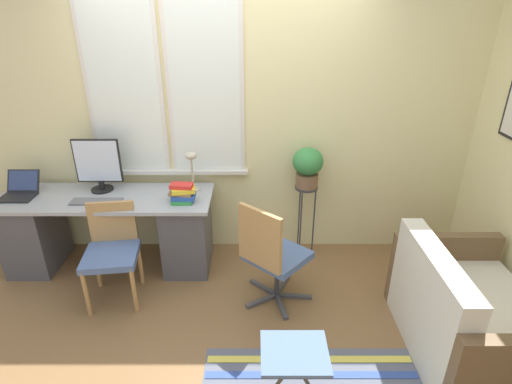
{
  "coord_description": "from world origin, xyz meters",
  "views": [
    {
      "loc": [
        0.27,
        -2.9,
        2.26
      ],
      "look_at": [
        0.28,
        0.15,
        0.84
      ],
      "focal_mm": 28.0,
      "sensor_mm": 36.0,
      "label": 1
    }
  ],
  "objects_px": {
    "desk_chair_wooden": "(111,250)",
    "plant_stand": "(305,199)",
    "desk_lamp": "(191,163)",
    "couch_loveseat": "(467,319)",
    "laptop": "(18,191)",
    "folding_stool": "(294,356)",
    "keyboard": "(95,202)",
    "monitor": "(97,165)",
    "potted_plant": "(307,165)",
    "office_chair_swivel": "(271,254)",
    "mouse": "(128,202)",
    "book_stack": "(182,193)"
  },
  "relations": [
    {
      "from": "folding_stool",
      "to": "office_chair_swivel",
      "type": "bearing_deg",
      "value": 96.08
    },
    {
      "from": "keyboard",
      "to": "plant_stand",
      "type": "bearing_deg",
      "value": 9.5
    },
    {
      "from": "laptop",
      "to": "keyboard",
      "type": "relative_size",
      "value": 0.7
    },
    {
      "from": "office_chair_swivel",
      "to": "folding_stool",
      "type": "relative_size",
      "value": 2.16
    },
    {
      "from": "mouse",
      "to": "desk_chair_wooden",
      "type": "distance_m",
      "value": 0.42
    },
    {
      "from": "keyboard",
      "to": "folding_stool",
      "type": "xyz_separation_m",
      "value": [
        1.61,
        -1.36,
        -0.35
      ]
    },
    {
      "from": "desk_chair_wooden",
      "to": "plant_stand",
      "type": "height_order",
      "value": "desk_chair_wooden"
    },
    {
      "from": "mouse",
      "to": "couch_loveseat",
      "type": "xyz_separation_m",
      "value": [
        2.57,
        -0.91,
        -0.46
      ]
    },
    {
      "from": "book_stack",
      "to": "plant_stand",
      "type": "distance_m",
      "value": 1.16
    },
    {
      "from": "desk_lamp",
      "to": "folding_stool",
      "type": "relative_size",
      "value": 0.86
    },
    {
      "from": "mouse",
      "to": "couch_loveseat",
      "type": "height_order",
      "value": "couch_loveseat"
    },
    {
      "from": "couch_loveseat",
      "to": "folding_stool",
      "type": "height_order",
      "value": "couch_loveseat"
    },
    {
      "from": "monitor",
      "to": "keyboard",
      "type": "bearing_deg",
      "value": -81.67
    },
    {
      "from": "desk_lamp",
      "to": "desk_chair_wooden",
      "type": "distance_m",
      "value": 1.0
    },
    {
      "from": "desk_chair_wooden",
      "to": "plant_stand",
      "type": "bearing_deg",
      "value": 13.35
    },
    {
      "from": "keyboard",
      "to": "folding_stool",
      "type": "relative_size",
      "value": 1.02
    },
    {
      "from": "laptop",
      "to": "monitor",
      "type": "distance_m",
      "value": 0.73
    },
    {
      "from": "couch_loveseat",
      "to": "potted_plant",
      "type": "bearing_deg",
      "value": 39.05
    },
    {
      "from": "desk_lamp",
      "to": "couch_loveseat",
      "type": "distance_m",
      "value": 2.49
    },
    {
      "from": "desk_lamp",
      "to": "plant_stand",
      "type": "xyz_separation_m",
      "value": [
        1.05,
        0.05,
        -0.38
      ]
    },
    {
      "from": "desk_lamp",
      "to": "office_chair_swivel",
      "type": "height_order",
      "value": "desk_lamp"
    },
    {
      "from": "plant_stand",
      "to": "folding_stool",
      "type": "bearing_deg",
      "value": -98.32
    },
    {
      "from": "laptop",
      "to": "monitor",
      "type": "xyz_separation_m",
      "value": [
        0.69,
        0.12,
        0.2
      ]
    },
    {
      "from": "desk_lamp",
      "to": "office_chair_swivel",
      "type": "relative_size",
      "value": 0.4
    },
    {
      "from": "desk_lamp",
      "to": "folding_stool",
      "type": "distance_m",
      "value": 1.91
    },
    {
      "from": "laptop",
      "to": "folding_stool",
      "type": "xyz_separation_m",
      "value": [
        2.34,
        -1.49,
        -0.39
      ]
    },
    {
      "from": "desk_chair_wooden",
      "to": "plant_stand",
      "type": "distance_m",
      "value": 1.78
    },
    {
      "from": "couch_loveseat",
      "to": "potted_plant",
      "type": "height_order",
      "value": "potted_plant"
    },
    {
      "from": "mouse",
      "to": "keyboard",
      "type": "bearing_deg",
      "value": 174.57
    },
    {
      "from": "plant_stand",
      "to": "potted_plant",
      "type": "distance_m",
      "value": 0.34
    },
    {
      "from": "laptop",
      "to": "desk_lamp",
      "type": "relative_size",
      "value": 0.82
    },
    {
      "from": "office_chair_swivel",
      "to": "monitor",
      "type": "bearing_deg",
      "value": 18.13
    },
    {
      "from": "laptop",
      "to": "potted_plant",
      "type": "height_order",
      "value": "potted_plant"
    },
    {
      "from": "book_stack",
      "to": "folding_stool",
      "type": "relative_size",
      "value": 0.56
    },
    {
      "from": "laptop",
      "to": "potted_plant",
      "type": "distance_m",
      "value": 2.6
    },
    {
      "from": "book_stack",
      "to": "office_chair_swivel",
      "type": "xyz_separation_m",
      "value": [
        0.76,
        -0.43,
        -0.34
      ]
    },
    {
      "from": "keyboard",
      "to": "desk_lamp",
      "type": "height_order",
      "value": "desk_lamp"
    },
    {
      "from": "book_stack",
      "to": "office_chair_swivel",
      "type": "bearing_deg",
      "value": -29.47
    },
    {
      "from": "keyboard",
      "to": "potted_plant",
      "type": "relative_size",
      "value": 1.16
    },
    {
      "from": "office_chair_swivel",
      "to": "book_stack",
      "type": "bearing_deg",
      "value": 12.23
    },
    {
      "from": "plant_stand",
      "to": "laptop",
      "type": "bearing_deg",
      "value": -176.14
    },
    {
      "from": "potted_plant",
      "to": "laptop",
      "type": "bearing_deg",
      "value": -176.14
    },
    {
      "from": "couch_loveseat",
      "to": "keyboard",
      "type": "bearing_deg",
      "value": 71.91
    },
    {
      "from": "mouse",
      "to": "folding_stool",
      "type": "bearing_deg",
      "value": -45.27
    },
    {
      "from": "office_chair_swivel",
      "to": "potted_plant",
      "type": "distance_m",
      "value": 0.93
    },
    {
      "from": "monitor",
      "to": "folding_stool",
      "type": "height_order",
      "value": "monitor"
    },
    {
      "from": "keyboard",
      "to": "potted_plant",
      "type": "height_order",
      "value": "potted_plant"
    },
    {
      "from": "plant_stand",
      "to": "potted_plant",
      "type": "bearing_deg",
      "value": 45.0
    },
    {
      "from": "monitor",
      "to": "potted_plant",
      "type": "bearing_deg",
      "value": 1.49
    },
    {
      "from": "mouse",
      "to": "couch_loveseat",
      "type": "distance_m",
      "value": 2.77
    }
  ]
}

